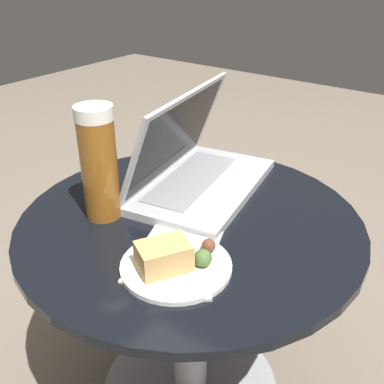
{
  "coord_description": "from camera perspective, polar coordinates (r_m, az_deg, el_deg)",
  "views": [
    {
      "loc": [
        -0.62,
        -0.47,
        0.99
      ],
      "look_at": [
        -0.01,
        -0.01,
        0.58
      ],
      "focal_mm": 42.0,
      "sensor_mm": 36.0,
      "label": 1
    }
  ],
  "objects": [
    {
      "name": "beer_glass",
      "position": [
        0.89,
        -11.73,
        3.57
      ],
      "size": [
        0.07,
        0.07,
        0.23
      ],
      "color": "brown",
      "rests_on": "table"
    },
    {
      "name": "table",
      "position": [
        1.01,
        -0.21,
        -11.04
      ],
      "size": [
        0.7,
        0.7,
        0.51
      ],
      "color": "#9E9EA3",
      "rests_on": "ground_plane"
    },
    {
      "name": "laptop",
      "position": [
        1.01,
        0.29,
        3.0
      ],
      "size": [
        0.4,
        0.28,
        0.22
      ],
      "color": "#B2B2B7",
      "rests_on": "table"
    },
    {
      "name": "fork",
      "position": [
        0.79,
        1.32,
        -9.06
      ],
      "size": [
        0.13,
        0.12,
        0.0
      ],
      "color": "silver",
      "rests_on": "table"
    },
    {
      "name": "snack_plate",
      "position": [
        0.77,
        -2.36,
        -8.71
      ],
      "size": [
        0.19,
        0.19,
        0.06
      ],
      "color": "white",
      "rests_on": "table"
    },
    {
      "name": "napkin",
      "position": [
        0.8,
        -2.17,
        -8.04
      ],
      "size": [
        0.23,
        0.19,
        0.0
      ],
      "color": "silver",
      "rests_on": "table"
    }
  ]
}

